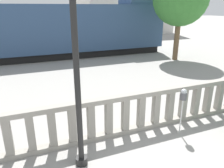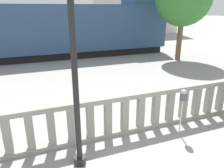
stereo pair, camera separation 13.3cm
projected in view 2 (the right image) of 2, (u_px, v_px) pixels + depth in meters
name	position (u px, v px, depth m)	size (l,w,h in m)	color
balustrade	(141.00, 112.00, 6.85)	(16.28, 0.24, 1.28)	gray
lamppost	(72.00, 24.00, 4.39)	(0.44, 0.44, 5.30)	black
parking_meter	(183.00, 98.00, 6.41)	(0.20, 0.20, 1.48)	silver
train_near	(25.00, 32.00, 15.70)	(22.45, 2.74, 4.54)	black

